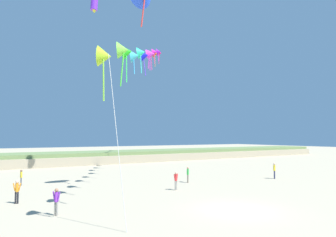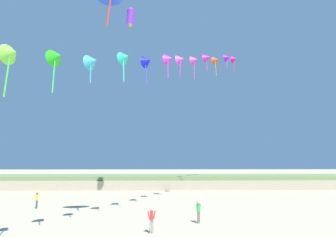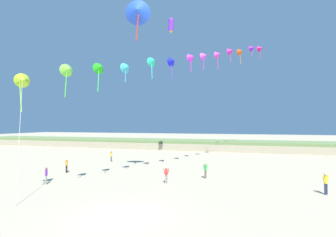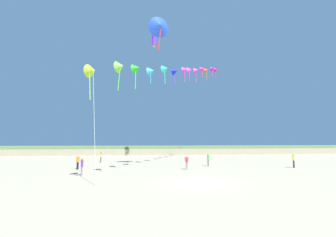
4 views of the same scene
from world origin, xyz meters
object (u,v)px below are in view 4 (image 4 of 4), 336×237
object	(u,v)px
person_far_right	(82,166)
person_far_center	(294,159)
person_near_right	(187,161)
person_far_left	(101,157)
person_near_left	(208,159)
large_kite_mid_trail	(154,41)
large_kite_low_lead	(160,26)
person_mid_center	(78,161)

from	to	relation	value
person_far_right	person_far_center	world-z (taller)	person_far_center
person_near_right	person_far_right	world-z (taller)	same
person_near_right	person_far_left	bearing A→B (deg)	139.16
person_near_left	person_far_left	distance (m)	16.35
person_near_left	large_kite_mid_trail	distance (m)	24.46
person_far_right	person_near_right	bearing A→B (deg)	16.99
person_far_center	large_kite_mid_trail	size ratio (longest dim) A/B	0.68
person_far_right	large_kite_mid_trail	size ratio (longest dim) A/B	0.63
person_far_left	large_kite_mid_trail	world-z (taller)	large_kite_mid_trail
person_near_left	large_kite_mid_trail	bearing A→B (deg)	120.55
person_far_center	large_kite_mid_trail	distance (m)	29.90
person_near_right	large_kite_low_lead	distance (m)	16.64
person_near_right	person_mid_center	size ratio (longest dim) A/B	0.98
large_kite_low_lead	large_kite_mid_trail	size ratio (longest dim) A/B	1.71
large_kite_mid_trail	large_kite_low_lead	bearing A→B (deg)	-90.18
person_far_right	large_kite_mid_trail	xyz separation A→B (m)	(7.67, 17.36, 20.78)
person_far_right	person_far_left	bearing A→B (deg)	92.61
person_near_right	person_far_center	xyz separation A→B (m)	(13.31, 0.09, 0.08)
person_far_right	large_kite_low_lead	size ratio (longest dim) A/B	0.37
person_far_right	large_kite_low_lead	bearing A→B (deg)	25.45
person_near_right	person_far_left	distance (m)	15.07
person_mid_center	large_kite_mid_trail	distance (m)	26.01
person_near_right	person_near_left	bearing A→B (deg)	40.86
person_mid_center	person_far_right	bearing A→B (deg)	-70.44
person_near_left	person_far_left	world-z (taller)	person_near_left
person_far_right	large_kite_low_lead	world-z (taller)	large_kite_low_lead
person_mid_center	person_far_right	world-z (taller)	person_mid_center
person_far_left	large_kite_mid_trail	size ratio (longest dim) A/B	0.60
person_far_left	person_far_center	size ratio (longest dim) A/B	0.87
person_far_left	person_far_right	distance (m)	13.17
person_near_right	person_mid_center	world-z (taller)	person_mid_center
person_near_right	person_far_center	distance (m)	13.31
person_mid_center	person_far_center	xyz separation A→B (m)	(25.81, -1.42, 0.06)
person_mid_center	large_kite_low_lead	bearing A→B (deg)	-7.20
person_near_left	person_near_right	bearing A→B (deg)	-139.14
person_near_right	large_kite_low_lead	size ratio (longest dim) A/B	0.37
person_mid_center	person_far_center	world-z (taller)	person_far_center
person_far_center	large_kite_low_lead	xyz separation A→B (m)	(-16.48, 0.24, 16.26)
person_near_right	large_kite_mid_trail	distance (m)	25.29
person_near_right	person_far_right	bearing A→B (deg)	-163.01
person_mid_center	large_kite_mid_trail	xyz separation A→B (m)	(9.37, 12.55, 20.77)
large_kite_mid_trail	person_far_left	bearing A→B (deg)	-153.03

